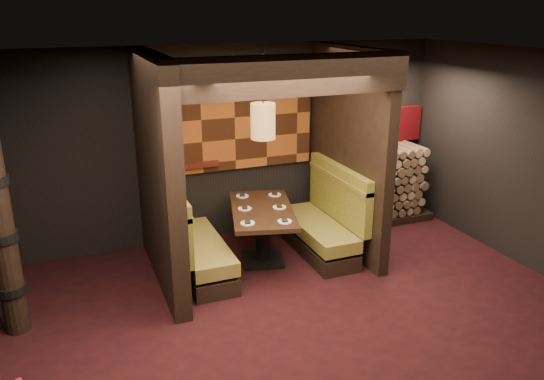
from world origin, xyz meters
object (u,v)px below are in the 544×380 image
(pendant_lamp, at_px, (263,121))
(totem_column, at_px, (1,229))
(dining_table, at_px, (262,225))
(firewood_stack, at_px, (379,185))
(booth_bench_right, at_px, (324,225))
(booth_bench_left, at_px, (193,246))

(pendant_lamp, distance_m, totem_column, 3.19)
(dining_table, relative_size, firewood_stack, 0.95)
(booth_bench_right, bearing_deg, dining_table, -179.94)
(dining_table, height_order, totem_column, totem_column)
(booth_bench_left, bearing_deg, pendant_lamp, -3.04)
(booth_bench_right, relative_size, pendant_lamp, 1.45)
(dining_table, bearing_deg, booth_bench_right, 0.06)
(booth_bench_right, height_order, firewood_stack, firewood_stack)
(booth_bench_left, relative_size, firewood_stack, 0.92)
(pendant_lamp, relative_size, firewood_stack, 0.64)
(totem_column, height_order, firewood_stack, totem_column)
(booth_bench_left, xyz_separation_m, totem_column, (-2.09, -0.55, 0.79))
(booth_bench_left, height_order, dining_table, booth_bench_left)
(dining_table, distance_m, totem_column, 3.16)
(totem_column, relative_size, firewood_stack, 1.39)
(totem_column, bearing_deg, firewood_stack, 13.19)
(firewood_stack, bearing_deg, booth_bench_left, -167.83)
(booth_bench_right, height_order, dining_table, booth_bench_right)
(booth_bench_left, xyz_separation_m, firewood_stack, (3.25, 0.70, 0.21))
(booth_bench_right, bearing_deg, firewood_stack, 27.35)
(booth_bench_left, height_order, booth_bench_right, same)
(booth_bench_right, height_order, pendant_lamp, pendant_lamp)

